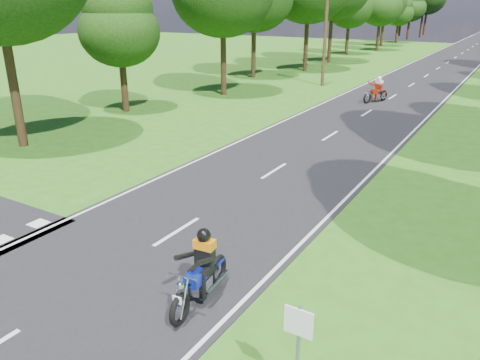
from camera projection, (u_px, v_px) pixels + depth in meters
The scene contains 7 objects.
ground at pixel (127, 263), 11.63m from camera, with size 160.00×160.00×0.00m, color #2E5E15.
main_road at pixel (448, 62), 51.70m from camera, with size 7.00×140.00×0.02m, color black.
road_markings at pixel (443, 64), 50.26m from camera, with size 7.40×140.00×0.01m.
telegraph_pole at pixel (325, 32), 35.54m from camera, with size 1.20×0.26×8.00m.
road_sign at pixel (298, 345), 6.89m from camera, with size 0.45×0.07×2.00m.
rider_near_blue at pixel (200, 268), 9.82m from camera, with size 0.66×1.99×1.66m, color #0D2099, non-canonical shape.
rider_far_red at pixel (376, 89), 30.45m from camera, with size 0.67×2.00×1.67m, color #AB250D, non-canonical shape.
Camera 1 is at (7.65, -7.24, 6.04)m, focal length 35.00 mm.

